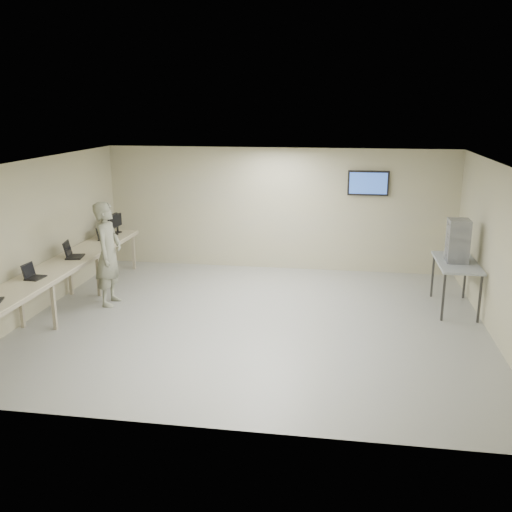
# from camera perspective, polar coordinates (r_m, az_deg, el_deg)

# --- Properties ---
(room) EXTENTS (8.01, 7.01, 2.81)m
(room) POSITION_cam_1_polar(r_m,az_deg,el_deg) (9.81, 0.06, 1.25)
(room) COLOR gray
(room) RESTS_ON ground
(workbench) EXTENTS (0.76, 6.00, 0.90)m
(workbench) POSITION_cam_1_polar(r_m,az_deg,el_deg) (11.05, -18.88, -1.14)
(workbench) COLOR beige
(workbench) RESTS_ON ground
(laptop_1) EXTENTS (0.29, 0.35, 0.26)m
(laptop_1) POSITION_cam_1_polar(r_m,az_deg,el_deg) (10.28, -21.46, -1.73)
(laptop_1) COLOR black
(laptop_1) RESTS_ON workbench
(laptop_2) EXTENTS (0.40, 0.45, 0.31)m
(laptop_2) POSITION_cam_1_polar(r_m,az_deg,el_deg) (11.43, -17.94, 0.26)
(laptop_2) COLOR black
(laptop_2) RESTS_ON workbench
(laptop_3) EXTENTS (0.31, 0.37, 0.28)m
(laptop_3) POSITION_cam_1_polar(r_m,az_deg,el_deg) (12.76, -14.93, 1.93)
(laptop_3) COLOR black
(laptop_3) RESTS_ON workbench
(monitor_near) EXTENTS (0.21, 0.47, 0.46)m
(monitor_near) POSITION_cam_1_polar(r_m,az_deg,el_deg) (13.14, -14.11, 3.27)
(monitor_near) COLOR black
(monitor_near) RESTS_ON workbench
(monitor_far) EXTENTS (0.19, 0.42, 0.42)m
(monitor_far) POSITION_cam_1_polar(r_m,az_deg,el_deg) (13.37, -13.71, 3.37)
(monitor_far) COLOR black
(monitor_far) RESTS_ON workbench
(soldier) EXTENTS (0.49, 0.74, 1.99)m
(soldier) POSITION_cam_1_polar(r_m,az_deg,el_deg) (11.14, -14.54, 0.21)
(soldier) COLOR slate
(soldier) RESTS_ON ground
(side_table) EXTENTS (0.72, 1.53, 0.92)m
(side_table) POSITION_cam_1_polar(r_m,az_deg,el_deg) (11.17, 19.43, -0.89)
(side_table) COLOR gray
(side_table) RESTS_ON ground
(storage_bins) EXTENTS (0.38, 0.42, 0.79)m
(storage_bins) POSITION_cam_1_polar(r_m,az_deg,el_deg) (11.06, 19.54, 1.45)
(storage_bins) COLOR gray
(storage_bins) RESTS_ON side_table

